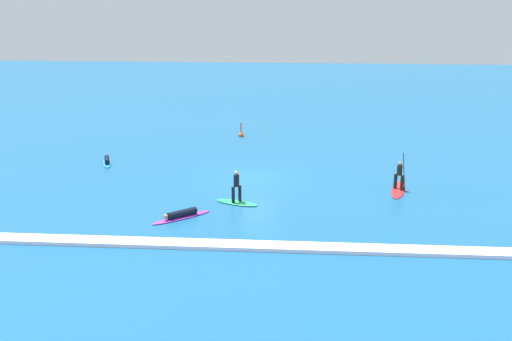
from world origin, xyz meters
TOP-DOWN VIEW (x-y plane):
  - ground_plane at (0.00, 0.00)m, footprint 120.00×120.00m
  - surfer_on_purple_board at (-3.31, -6.85)m, footprint 2.91×2.55m
  - surfer_on_blue_board at (-10.18, 2.62)m, footprint 1.36×2.59m
  - surfer_on_red_board at (8.36, -1.66)m, footprint 1.47×3.36m
  - surfer_on_green_board at (-0.73, -4.51)m, footprint 2.53×1.48m
  - marker_buoy at (-1.95, 10.69)m, footprint 0.43×0.43m
  - wave_crest at (0.00, -10.18)m, footprint 25.67×0.90m

SIDE VIEW (x-z plane):
  - ground_plane at x=0.00m, z-range 0.00..0.00m
  - wave_crest at x=0.00m, z-range 0.00..0.18m
  - surfer_on_blue_board at x=-10.18m, z-range -0.05..0.36m
  - marker_buoy at x=-1.95m, z-range -0.45..0.77m
  - surfer_on_purple_board at x=-3.31m, z-range -0.05..0.39m
  - surfer_on_red_board at x=8.36m, z-range -0.75..1.57m
  - surfer_on_green_board at x=-0.73m, z-range -0.47..1.37m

